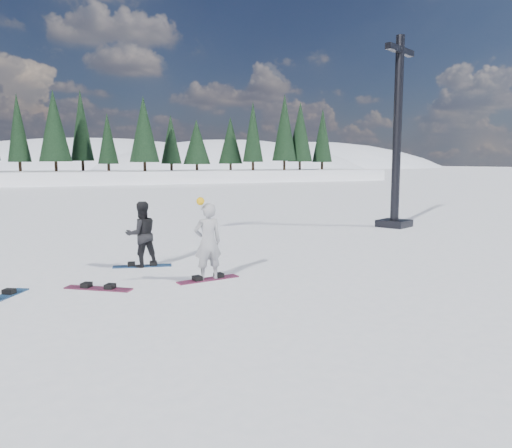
{
  "coord_description": "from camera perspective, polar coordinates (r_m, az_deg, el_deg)",
  "views": [
    {
      "loc": [
        -1.74,
        -11.26,
        2.74
      ],
      "look_at": [
        3.52,
        0.64,
        1.1
      ],
      "focal_mm": 35.0,
      "sensor_mm": 36.0,
      "label": 1
    }
  ],
  "objects": [
    {
      "name": "snowboarder_woman",
      "position": [
        11.52,
        -5.55,
        -2.0
      ],
      "size": [
        0.66,
        0.44,
        1.94
      ],
      "rotation": [
        0.0,
        0.0,
        3.17
      ],
      "color": "#B0AFB5",
      "rests_on": "ground"
    },
    {
      "name": "snowboard_loose_b",
      "position": [
        11.35,
        -17.58,
        -7.04
      ],
      "size": [
        1.38,
        1.11,
        0.03
      ],
      "primitive_type": "cube",
      "rotation": [
        0.0,
        0.0,
        -0.63
      ],
      "color": "maroon",
      "rests_on": "ground"
    },
    {
      "name": "ground",
      "position": [
        11.72,
        -14.73,
        -6.58
      ],
      "size": [
        420.0,
        420.0,
        0.0
      ],
      "primitive_type": "plane",
      "color": "white",
      "rests_on": "ground"
    },
    {
      "name": "snowboard_loose_a",
      "position": [
        11.33,
        -27.21,
        -7.54
      ],
      "size": [
        1.06,
        1.41,
        0.03
      ],
      "primitive_type": "cube",
      "rotation": [
        0.0,
        0.0,
        0.99
      ],
      "color": "#1B5494",
      "rests_on": "ground"
    },
    {
      "name": "snowboard_woman",
      "position": [
        11.7,
        -5.49,
        -6.32
      ],
      "size": [
        1.52,
        0.5,
        0.03
      ],
      "primitive_type": "cube",
      "rotation": [
        0.0,
        0.0,
        0.15
      ],
      "color": "maroon",
      "rests_on": "ground"
    },
    {
      "name": "lift_tower",
      "position": [
        21.61,
        15.77,
        8.04
      ],
      "size": [
        2.04,
        1.55,
        7.78
      ],
      "rotation": [
        0.0,
        0.0,
        0.43
      ],
      "color": "black",
      "rests_on": "ground"
    },
    {
      "name": "snowboarder_man",
      "position": [
        13.28,
        -12.95,
        -1.15
      ],
      "size": [
        0.9,
        0.74,
        1.71
      ],
      "primitive_type": "imported",
      "rotation": [
        0.0,
        0.0,
        3.26
      ],
      "color": "black",
      "rests_on": "ground"
    },
    {
      "name": "snowboard_man",
      "position": [
        13.43,
        -12.85,
        -4.71
      ],
      "size": [
        1.52,
        0.63,
        0.03
      ],
      "primitive_type": "cube",
      "rotation": [
        0.0,
        0.0,
        -0.24
      ],
      "color": "navy",
      "rests_on": "ground"
    },
    {
      "name": "alpine_backdrop",
      "position": [
        201.37,
        -26.59,
        1.66
      ],
      "size": [
        412.5,
        227.0,
        53.2
      ],
      "color": "white",
      "rests_on": "ground"
    }
  ]
}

